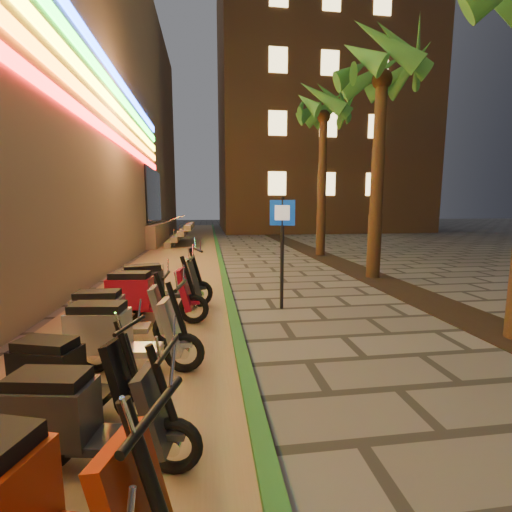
{
  "coord_description": "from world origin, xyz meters",
  "views": [
    {
      "loc": [
        -1.32,
        -2.67,
        2.1
      ],
      "look_at": [
        -0.45,
        3.69,
        1.2
      ],
      "focal_mm": 24.0,
      "sensor_mm": 36.0,
      "label": 1
    }
  ],
  "objects": [
    {
      "name": "scooter_7",
      "position": [
        -2.73,
        2.53,
        0.5
      ],
      "size": [
        1.63,
        0.57,
        1.15
      ],
      "rotation": [
        0.0,
        0.0,
        -0.03
      ],
      "color": "black",
      "rests_on": "ground"
    },
    {
      "name": "scooter_6",
      "position": [
        -2.47,
        1.68,
        0.52
      ],
      "size": [
        1.71,
        0.66,
        1.2
      ],
      "rotation": [
        0.0,
        0.0,
        -0.12
      ],
      "color": "black",
      "rests_on": "ground"
    },
    {
      "name": "apartment_block",
      "position": [
        9.0,
        32.0,
        12.5
      ],
      "size": [
        18.0,
        16.06,
        25.0
      ],
      "color": "brown",
      "rests_on": "ground"
    },
    {
      "name": "palm_d",
      "position": [
        3.6,
        12.0,
        5.94
      ],
      "size": [
        2.97,
        3.02,
        7.16
      ],
      "color": "#472D19",
      "rests_on": "ground"
    },
    {
      "name": "scooter_3",
      "position": [
        -2.35,
        -0.89,
        0.52
      ],
      "size": [
        1.7,
        0.89,
        1.21
      ],
      "rotation": [
        0.0,
        0.0,
        -0.3
      ],
      "color": "black",
      "rests_on": "ground"
    },
    {
      "name": "scooter_5",
      "position": [
        -2.74,
        0.77,
        0.46
      ],
      "size": [
        1.48,
        0.78,
        1.05
      ],
      "rotation": [
        0.0,
        0.0,
        -0.29
      ],
      "color": "black",
      "rests_on": "ground"
    },
    {
      "name": "planting_strip",
      "position": [
        3.6,
        5.0,
        0.01
      ],
      "size": [
        1.2,
        40.0,
        0.02
      ],
      "primitive_type": "cube",
      "color": "black",
      "rests_on": "ground"
    },
    {
      "name": "scooter_9",
      "position": [
        -2.38,
        4.31,
        0.56
      ],
      "size": [
        1.82,
        0.93,
        1.29
      ],
      "rotation": [
        0.0,
        0.0,
        0.28
      ],
      "color": "black",
      "rests_on": "ground"
    },
    {
      "name": "parking_strip",
      "position": [
        -2.6,
        10.0,
        0.01
      ],
      "size": [
        3.4,
        60.0,
        0.01
      ],
      "primitive_type": "cube",
      "color": "#8C7251",
      "rests_on": "ground"
    },
    {
      "name": "ground",
      "position": [
        0.0,
        0.0,
        0.0
      ],
      "size": [
        120.0,
        120.0,
        0.0
      ],
      "primitive_type": "plane",
      "color": "#474442",
      "rests_on": "ground"
    },
    {
      "name": "scooter_8",
      "position": [
        -2.48,
        3.55,
        0.55
      ],
      "size": [
        1.79,
        0.66,
        1.26
      ],
      "rotation": [
        0.0,
        0.0,
        -0.1
      ],
      "color": "black",
      "rests_on": "ground"
    },
    {
      "name": "scooter_4",
      "position": [
        -2.35,
        -0.01,
        0.47
      ],
      "size": [
        1.54,
        0.66,
        1.08
      ],
      "rotation": [
        0.0,
        0.0,
        -0.17
      ],
      "color": "black",
      "rests_on": "ground"
    },
    {
      "name": "palm_c",
      "position": [
        3.6,
        7.0,
        5.73
      ],
      "size": [
        2.97,
        3.02,
        6.91
      ],
      "color": "#472D19",
      "rests_on": "ground"
    },
    {
      "name": "pedestrian_sign",
      "position": [
        0.16,
        4.18,
        1.51
      ],
      "size": [
        0.49,
        0.2,
        2.33
      ],
      "rotation": [
        0.0,
        0.0,
        -0.34
      ],
      "color": "black",
      "rests_on": "ground"
    },
    {
      "name": "green_curb",
      "position": [
        -0.9,
        10.0,
        0.05
      ],
      "size": [
        0.18,
        60.0,
        0.1
      ],
      "primitive_type": "cube",
      "color": "#225D24",
      "rests_on": "ground"
    }
  ]
}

